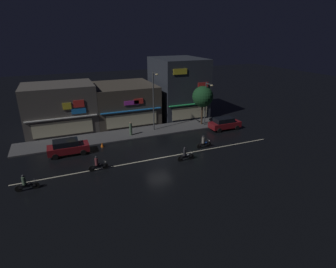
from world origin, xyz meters
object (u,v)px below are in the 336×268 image
streetlamp_mid (206,100)px  motorcycle_trailing_far (98,164)px  motorcycle_following (26,184)px  parked_car_trailing (68,147)px  streetlamp_west (154,97)px  pedestrian_on_sidewalk (131,129)px  parked_car_near_kerb (224,123)px  traffic_cone (102,145)px  motorcycle_opposite_lane (185,155)px  motorcycle_lead (204,143)px

streetlamp_mid → motorcycle_trailing_far: bearing=-155.5°
motorcycle_following → parked_car_trailing: bearing=-125.8°
streetlamp_mid → streetlamp_west: bearing=173.2°
streetlamp_mid → pedestrian_on_sidewalk: bearing=178.4°
motorcycle_trailing_far → streetlamp_mid: bearing=-155.7°
streetlamp_west → parked_car_near_kerb: streetlamp_west is taller
motorcycle_trailing_far → traffic_cone: motorcycle_trailing_far is taller
streetlamp_west → parked_car_trailing: 12.34m
parked_car_trailing → motorcycle_opposite_lane: size_ratio=2.26×
motorcycle_trailing_far → streetlamp_west: bearing=-137.1°
parked_car_near_kerb → motorcycle_opposite_lane: bearing=-144.5°
streetlamp_west → motorcycle_opposite_lane: size_ratio=4.09×
parked_car_near_kerb → parked_car_trailing: size_ratio=1.00×
pedestrian_on_sidewalk → motorcycle_opposite_lane: 9.65m
motorcycle_lead → traffic_cone: motorcycle_lead is taller
pedestrian_on_sidewalk → traffic_cone: (-4.04, -2.09, -0.69)m
motorcycle_lead → motorcycle_following: 18.42m
streetlamp_west → motorcycle_trailing_far: (-8.85, -8.28, -4.05)m
streetlamp_west → motorcycle_trailing_far: bearing=-136.9°
motorcycle_following → motorcycle_trailing_far: size_ratio=1.00×
parked_car_near_kerb → motorcycle_following: size_ratio=2.26×
motorcycle_opposite_lane → parked_car_trailing: bearing=-37.9°
parked_car_trailing → parked_car_near_kerb: bearing=0.7°
motorcycle_opposite_lane → pedestrian_on_sidewalk: bearing=-78.1°
motorcycle_lead → traffic_cone: 11.82m
motorcycle_opposite_lane → traffic_cone: motorcycle_opposite_lane is taller
parked_car_near_kerb → motorcycle_lead: 7.29m
motorcycle_lead → motorcycle_trailing_far: 12.19m
streetlamp_mid → traffic_cone: bearing=-173.1°
streetlamp_mid → parked_car_near_kerb: streetlamp_mid is taller
parked_car_trailing → traffic_cone: bearing=9.5°
streetlamp_mid → motorcycle_following: (-22.36, -8.66, -3.14)m
motorcycle_opposite_lane → traffic_cone: (-7.37, 6.96, -0.36)m
parked_car_near_kerb → motorcycle_following: parked_car_near_kerb is taller
streetlamp_west → parked_car_near_kerb: (9.09, -3.05, -3.81)m
streetlamp_mid → motorcycle_lead: bearing=-121.5°
motorcycle_trailing_far → parked_car_trailing: bearing=-64.4°
pedestrian_on_sidewalk → motorcycle_following: (-11.56, -8.96, -0.33)m
motorcycle_following → streetlamp_mid: bearing=-163.6°
parked_car_trailing → motorcycle_opposite_lane: bearing=-29.6°
pedestrian_on_sidewalk → traffic_cone: pedestrian_on_sidewalk is taller
streetlamp_mid → motorcycle_following: streetlamp_mid is taller
pedestrian_on_sidewalk → parked_car_trailing: (-7.81, -2.72, -0.10)m
parked_car_near_kerb → parked_car_trailing: 20.35m
pedestrian_on_sidewalk → parked_car_near_kerb: pedestrian_on_sidewalk is taller
streetlamp_west → motorcycle_opposite_lane: bearing=-90.7°
pedestrian_on_sidewalk → traffic_cone: 4.60m
streetlamp_west → streetlamp_mid: size_ratio=1.29×
streetlamp_west → motorcycle_lead: (3.31, -7.48, -4.05)m
streetlamp_mid → pedestrian_on_sidewalk: 11.17m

